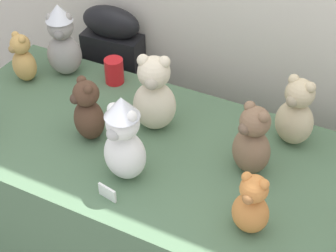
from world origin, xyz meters
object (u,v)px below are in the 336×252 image
(teddy_bear_mocha, at_px, (252,142))
(teddy_bear_snow, at_px, (124,139))
(party_cup_red, at_px, (114,71))
(teddy_bear_ash, at_px, (62,41))
(teddy_bear_cocoa, at_px, (88,111))
(teddy_bear_honey, at_px, (23,59))
(teddy_bear_ginger, at_px, (251,206))
(teddy_bear_cream, at_px, (154,95))
(display_table, at_px, (168,218))
(instrument_case, at_px, (117,93))
(teddy_bear_sand, at_px, (296,113))

(teddy_bear_mocha, bearing_deg, teddy_bear_snow, -121.01)
(teddy_bear_mocha, relative_size, party_cup_red, 2.46)
(teddy_bear_ash, xyz_separation_m, teddy_bear_snow, (0.55, -0.43, 0.00))
(teddy_bear_cocoa, height_order, teddy_bear_honey, teddy_bear_cocoa)
(teddy_bear_snow, height_order, party_cup_red, teddy_bear_snow)
(teddy_bear_ash, xyz_separation_m, teddy_bear_ginger, (1.00, -0.46, -0.05))
(teddy_bear_cream, bearing_deg, teddy_bear_snow, -101.22)
(display_table, height_order, instrument_case, instrument_case)
(instrument_case, height_order, teddy_bear_ginger, teddy_bear_ginger)
(teddy_bear_sand, height_order, teddy_bear_snow, teddy_bear_snow)
(teddy_bear_ash, xyz_separation_m, teddy_bear_cocoa, (0.33, -0.31, -0.04))
(instrument_case, distance_m, teddy_bear_ginger, 1.22)
(display_table, xyz_separation_m, teddy_bear_cream, (-0.11, 0.11, 0.51))
(display_table, bearing_deg, teddy_bear_sand, 34.06)
(teddy_bear_ginger, bearing_deg, teddy_bear_sand, 95.91)
(teddy_bear_mocha, bearing_deg, teddy_bear_ash, -164.46)
(teddy_bear_ginger, height_order, teddy_bear_cocoa, teddy_bear_cocoa)
(teddy_bear_cream, xyz_separation_m, teddy_bear_cocoa, (-0.19, -0.16, -0.03))
(teddy_bear_snow, xyz_separation_m, teddy_bear_cocoa, (-0.22, 0.12, -0.04))
(teddy_bear_cocoa, bearing_deg, party_cup_red, 140.66)
(teddy_bear_ash, bearing_deg, teddy_bear_mocha, -40.27)
(instrument_case, distance_m, teddy_bear_honey, 0.55)
(teddy_bear_ash, relative_size, teddy_bear_snow, 0.99)
(instrument_case, bearing_deg, party_cup_red, -60.79)
(teddy_bear_cream, xyz_separation_m, teddy_bear_sand, (0.49, 0.15, -0.02))
(teddy_bear_cocoa, distance_m, party_cup_red, 0.36)
(teddy_bear_snow, distance_m, party_cup_red, 0.57)
(teddy_bear_ash, distance_m, teddy_bear_snow, 0.69)
(teddy_bear_honey, bearing_deg, teddy_bear_cream, 17.68)
(display_table, height_order, teddy_bear_cream, teddy_bear_cream)
(display_table, relative_size, teddy_bear_cream, 5.77)
(display_table, xyz_separation_m, teddy_bear_snow, (-0.08, -0.17, 0.53))
(teddy_bear_sand, xyz_separation_m, teddy_bear_snow, (-0.45, -0.42, 0.03))
(teddy_bear_mocha, bearing_deg, display_table, -142.20)
(teddy_bear_sand, height_order, party_cup_red, teddy_bear_sand)
(teddy_bear_cream, relative_size, party_cup_red, 2.85)
(instrument_case, xyz_separation_m, party_cup_red, (0.14, -0.22, 0.31))
(teddy_bear_ash, distance_m, party_cup_red, 0.25)
(teddy_bear_cream, bearing_deg, teddy_bear_cocoa, -158.03)
(teddy_bear_ash, relative_size, teddy_bear_sand, 1.17)
(teddy_bear_cream, distance_m, party_cup_red, 0.36)
(display_table, height_order, teddy_bear_cocoa, teddy_bear_cocoa)
(party_cup_red, bearing_deg, teddy_bear_snow, -54.94)
(display_table, distance_m, teddy_bear_sand, 0.67)
(teddy_bear_sand, xyz_separation_m, party_cup_red, (-0.78, 0.04, -0.07))
(teddy_bear_cream, xyz_separation_m, teddy_bear_honey, (-0.64, 0.04, -0.04))
(display_table, distance_m, teddy_bear_honey, 0.89)
(teddy_bear_mocha, bearing_deg, party_cup_red, -170.99)
(teddy_bear_cocoa, bearing_deg, display_table, 43.65)
(instrument_case, relative_size, teddy_bear_sand, 3.45)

